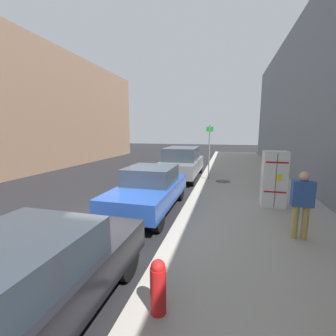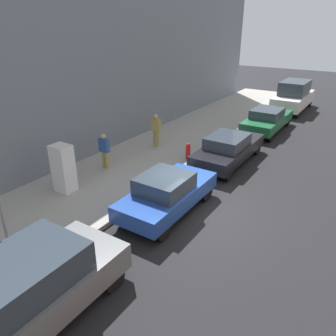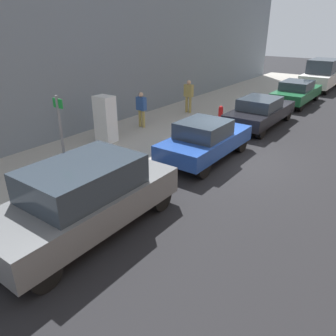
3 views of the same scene
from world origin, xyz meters
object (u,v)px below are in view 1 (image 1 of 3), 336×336
at_px(pedestrian_walking_far, 302,201).
at_px(parked_suv_gray, 182,162).
at_px(street_sign_post, 209,149).
at_px(parked_hatchback_blue, 150,188).
at_px(fire_hydrant, 158,286).
at_px(discarded_refrigerator, 274,179).

xyz_separation_m(pedestrian_walking_far, parked_suv_gray, (4.13, -6.88, -0.17)).
bearing_deg(street_sign_post, parked_hatchback_blue, 72.08).
height_order(street_sign_post, fire_hydrant, street_sign_post).
bearing_deg(parked_hatchback_blue, pedestrian_walking_far, 161.83).
bearing_deg(parked_hatchback_blue, parked_suv_gray, -90.00).
xyz_separation_m(fire_hydrant, parked_suv_gray, (1.60, -9.78, 0.33)).
bearing_deg(parked_suv_gray, pedestrian_walking_far, 120.97).
bearing_deg(pedestrian_walking_far, street_sign_post, -159.49).
distance_m(pedestrian_walking_far, parked_suv_gray, 8.03).
distance_m(street_sign_post, parked_hatchback_blue, 5.17).
bearing_deg(parked_hatchback_blue, fire_hydrant, 110.68).
bearing_deg(pedestrian_walking_far, discarded_refrigerator, -178.34).
bearing_deg(pedestrian_walking_far, fire_hydrant, -43.18).
relative_size(street_sign_post, parked_suv_gray, 0.59).
bearing_deg(street_sign_post, discarded_refrigerator, 122.39).
distance_m(discarded_refrigerator, pedestrian_walking_far, 2.38).
relative_size(fire_hydrant, parked_suv_gray, 0.17).
height_order(parked_suv_gray, parked_hatchback_blue, parked_suv_gray).
height_order(pedestrian_walking_far, parked_suv_gray, pedestrian_walking_far).
relative_size(discarded_refrigerator, street_sign_post, 0.66).
height_order(discarded_refrigerator, parked_hatchback_blue, discarded_refrigerator).
xyz_separation_m(parked_suv_gray, parked_hatchback_blue, (-0.00, 5.53, -0.14)).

